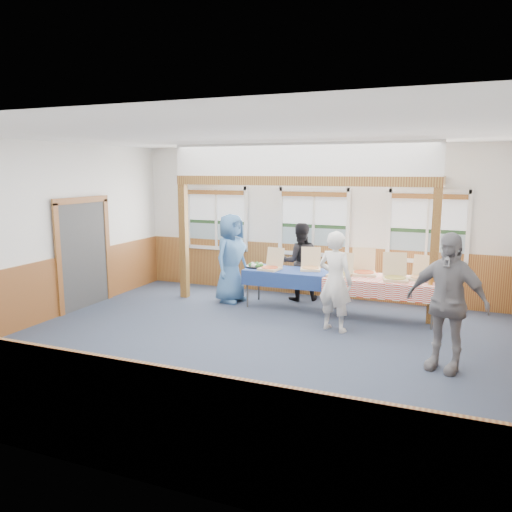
{
  "coord_description": "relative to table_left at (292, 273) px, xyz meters",
  "views": [
    {
      "loc": [
        2.81,
        -6.81,
        2.69
      ],
      "look_at": [
        -0.33,
        1.0,
        1.24
      ],
      "focal_mm": 35.0,
      "sensor_mm": 36.0,
      "label": 1
    }
  ],
  "objects": [
    {
      "name": "pizza_box_c",
      "position": [
        1.01,
        -0.19,
        0.12
      ],
      "size": [
        0.46,
        0.52,
        0.41
      ],
      "rotation": [
        0.0,
        0.0,
        -0.19
      ],
      "color": "#CFC08A",
      "rests_on": "table_right"
    },
    {
      "name": "wainscot_back",
      "position": [
        0.13,
        1.12,
        -0.15
      ],
      "size": [
        7.98,
        0.05,
        1.1
      ],
      "primitive_type": "cube",
      "color": "brown",
      "rests_on": "floor"
    },
    {
      "name": "drink_glass",
      "position": [
        2.6,
        -0.35,
        0.13
      ],
      "size": [
        0.07,
        0.07,
        0.15
      ],
      "primitive_type": "cylinder",
      "color": "#9D601A",
      "rests_on": "table_right"
    },
    {
      "name": "man_blue",
      "position": [
        -1.29,
        -0.03,
        0.21
      ],
      "size": [
        0.75,
        0.99,
        1.82
      ],
      "primitive_type": "imported",
      "rotation": [
        0.0,
        0.0,
        1.36
      ],
      "color": "#3C6698",
      "rests_on": "floor"
    },
    {
      "name": "wall_front",
      "position": [
        0.13,
        -5.85,
        0.9
      ],
      "size": [
        8.0,
        0.0,
        8.0
      ],
      "primitive_type": "plane",
      "rotation": [
        -1.57,
        0.0,
        0.0
      ],
      "color": "silver",
      "rests_on": "floor"
    },
    {
      "name": "window_right",
      "position": [
        2.43,
        1.1,
        0.98
      ],
      "size": [
        1.56,
        0.1,
        1.46
      ],
      "color": "silver",
      "rests_on": "wall_back"
    },
    {
      "name": "pizza_box_e",
      "position": [
        1.99,
        -0.17,
        0.13
      ],
      "size": [
        0.51,
        0.58,
        0.46
      ],
      "rotation": [
        0.0,
        0.0,
        0.18
      ],
      "color": "#CFC08A",
      "rests_on": "table_right"
    },
    {
      "name": "window_mid",
      "position": [
        0.13,
        1.1,
        0.98
      ],
      "size": [
        1.56,
        0.1,
        1.46
      ],
      "color": "silver",
      "rests_on": "wall_back"
    },
    {
      "name": "ceiling",
      "position": [
        0.13,
        -2.35,
        2.5
      ],
      "size": [
        8.0,
        8.0,
        0.0
      ],
      "primitive_type": "plane",
      "rotation": [
        3.14,
        0.0,
        0.0
      ],
      "color": "white",
      "rests_on": "wall_back"
    },
    {
      "name": "pizza_box_b",
      "position": [
        0.34,
        0.16,
        0.12
      ],
      "size": [
        0.49,
        0.55,
        0.42
      ],
      "rotation": [
        0.0,
        0.0,
        0.25
      ],
      "color": "#CFC08A",
      "rests_on": "table_left"
    },
    {
      "name": "table_left",
      "position": [
        0.0,
        0.0,
        0.0
      ],
      "size": [
        1.86,
        0.94,
        0.76
      ],
      "rotation": [
        0.0,
        0.0,
        0.08
      ],
      "color": "#383838",
      "rests_on": "floor"
    },
    {
      "name": "wall_back",
      "position": [
        0.13,
        1.15,
        0.9
      ],
      "size": [
        8.0,
        0.0,
        8.0
      ],
      "primitive_type": "plane",
      "rotation": [
        1.57,
        0.0,
        0.0
      ],
      "color": "silver",
      "rests_on": "floor"
    },
    {
      "name": "post_left",
      "position": [
        -2.37,
        -0.05,
        0.5
      ],
      "size": [
        0.15,
        0.15,
        2.4
      ],
      "primitive_type": "cube",
      "color": "#582C13",
      "rests_on": "floor"
    },
    {
      "name": "pizza_box_d",
      "position": [
        1.39,
        0.1,
        0.13
      ],
      "size": [
        0.53,
        0.6,
        0.47
      ],
      "rotation": [
        0.0,
        0.0,
        0.21
      ],
      "color": "#CFC08A",
      "rests_on": "table_right"
    },
    {
      "name": "wainscot_front",
      "position": [
        0.13,
        -5.83,
        -0.15
      ],
      "size": [
        7.98,
        0.05,
        1.1
      ],
      "primitive_type": "cube",
      "color": "brown",
      "rests_on": "floor"
    },
    {
      "name": "woman_black",
      "position": [
        -0.03,
        0.64,
        0.11
      ],
      "size": [
        0.98,
        0.9,
        1.62
      ],
      "primitive_type": "imported",
      "rotation": [
        0.0,
        0.0,
        3.59
      ],
      "color": "black",
      "rests_on": "floor"
    },
    {
      "name": "window_left",
      "position": [
        -2.17,
        1.1,
        0.98
      ],
      "size": [
        1.56,
        0.1,
        1.46
      ],
      "color": "silver",
      "rests_on": "wall_back"
    },
    {
      "name": "pizza_box_f",
      "position": [
        2.41,
        0.05,
        0.12
      ],
      "size": [
        0.46,
        0.52,
        0.41
      ],
      "rotation": [
        0.0,
        0.0,
        -0.19
      ],
      "color": "#CFC08A",
      "rests_on": "table_right"
    },
    {
      "name": "pizza_box_a",
      "position": [
        -0.39,
        -0.11,
        0.12
      ],
      "size": [
        0.44,
        0.51,
        0.41
      ],
      "rotation": [
        0.0,
        0.0,
        -0.15
      ],
      "color": "#CFC08A",
      "rests_on": "table_left"
    },
    {
      "name": "floor",
      "position": [
        0.13,
        -2.35,
        -0.7
      ],
      "size": [
        8.0,
        8.0,
        0.0
      ],
      "primitive_type": "plane",
      "color": "#2B3347",
      "rests_on": "ground"
    },
    {
      "name": "veggie_tray",
      "position": [
        -0.75,
        -0.0,
        0.09
      ],
      "size": [
        0.4,
        0.4,
        0.09
      ],
      "color": "black",
      "rests_on": "table_left"
    },
    {
      "name": "post_right",
      "position": [
        2.63,
        -0.05,
        0.5
      ],
      "size": [
        0.15,
        0.15,
        2.4
      ],
      "primitive_type": "cube",
      "color": "#582C13",
      "rests_on": "floor"
    },
    {
      "name": "person_grey",
      "position": [
        2.89,
        -2.19,
        0.25
      ],
      "size": [
        1.2,
        0.82,
        1.89
      ],
      "primitive_type": "imported",
      "rotation": [
        0.0,
        0.0,
        -0.35
      ],
      "color": "gray",
      "rests_on": "floor"
    },
    {
      "name": "cross_beam",
      "position": [
        0.13,
        -0.05,
        1.79
      ],
      "size": [
        5.15,
        0.18,
        0.18
      ],
      "primitive_type": "cube",
      "color": "#582C13",
      "rests_on": "post_left"
    },
    {
      "name": "table_right",
      "position": [
        1.75,
        -0.1,
        0.01
      ],
      "size": [
        2.0,
        0.88,
        0.76
      ],
      "rotation": [
        0.0,
        0.0,
        -0.0
      ],
      "color": "#383838",
      "rests_on": "floor"
    },
    {
      "name": "wall_left",
      "position": [
        -3.87,
        -2.35,
        0.9
      ],
      "size": [
        0.0,
        8.0,
        8.0
      ],
      "primitive_type": "plane",
      "rotation": [
        1.57,
        0.0,
        1.57
      ],
      "color": "silver",
      "rests_on": "floor"
    },
    {
      "name": "woman_white",
      "position": [
        1.12,
        -1.1,
        0.15
      ],
      "size": [
        0.72,
        0.58,
        1.71
      ],
      "primitive_type": "imported",
      "rotation": [
        0.0,
        0.0,
        2.84
      ],
      "color": "silver",
      "rests_on": "floor"
    },
    {
      "name": "wainscot_left",
      "position": [
        -3.85,
        -2.35,
        -0.15
      ],
      "size": [
        0.05,
        6.98,
        1.1
      ],
      "primitive_type": "cube",
      "color": "brown",
      "rests_on": "floor"
    },
    {
      "name": "cased_opening",
      "position": [
        -3.83,
        -1.45,
        0.35
      ],
      "size": [
        0.06,
        1.3,
        2.1
      ],
      "primitive_type": "cube",
      "color": "#383838",
      "rests_on": "wall_left"
    }
  ]
}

